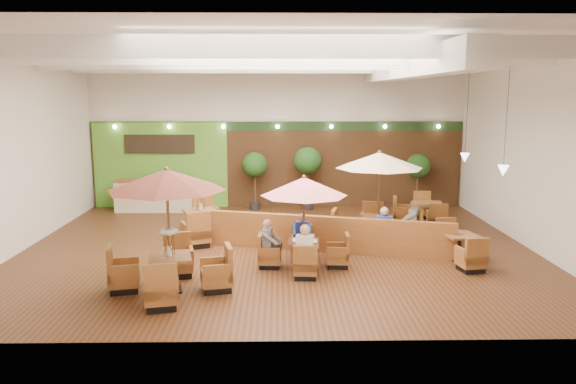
{
  "coord_description": "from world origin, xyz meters",
  "views": [
    {
      "loc": [
        0.02,
        -15.16,
        4.24
      ],
      "look_at": [
        0.3,
        0.5,
        1.5
      ],
      "focal_mm": 35.0,
      "sensor_mm": 36.0,
      "label": 1
    }
  ],
  "objects_px": {
    "diner_0": "(305,246)",
    "diner_3": "(384,225)",
    "topiary_1": "(308,163)",
    "service_counter": "(157,195)",
    "diner_1": "(302,231)",
    "diner_4": "(412,217)",
    "booth_divider": "(322,234)",
    "table_0": "(168,208)",
    "table_2": "(379,181)",
    "table_4": "(459,248)",
    "table_1": "(304,204)",
    "table_3": "(201,221)",
    "topiary_2": "(418,168)",
    "topiary_0": "(255,167)",
    "diner_2": "(269,238)",
    "table_5": "(421,214)"
  },
  "relations": [
    {
      "from": "service_counter",
      "to": "diner_1",
      "type": "height_order",
      "value": "service_counter"
    },
    {
      "from": "booth_divider",
      "to": "table_5",
      "type": "height_order",
      "value": "booth_divider"
    },
    {
      "from": "booth_divider",
      "to": "table_3",
      "type": "distance_m",
      "value": 3.84
    },
    {
      "from": "table_2",
      "to": "topiary_1",
      "type": "height_order",
      "value": "table_2"
    },
    {
      "from": "topiary_2",
      "to": "diner_4",
      "type": "xyz_separation_m",
      "value": [
        -1.34,
        -4.81,
        -0.78
      ]
    },
    {
      "from": "table_1",
      "to": "topiary_2",
      "type": "height_order",
      "value": "table_1"
    },
    {
      "from": "topiary_1",
      "to": "diner_0",
      "type": "relative_size",
      "value": 2.77
    },
    {
      "from": "diner_1",
      "to": "diner_4",
      "type": "distance_m",
      "value": 3.51
    },
    {
      "from": "topiary_0",
      "to": "diner_3",
      "type": "xyz_separation_m",
      "value": [
        3.71,
        -5.79,
        -0.83
      ]
    },
    {
      "from": "topiary_2",
      "to": "diner_0",
      "type": "distance_m",
      "value": 9.15
    },
    {
      "from": "table_0",
      "to": "table_2",
      "type": "xyz_separation_m",
      "value": [
        5.21,
        3.91,
        -0.02
      ]
    },
    {
      "from": "table_2",
      "to": "diner_4",
      "type": "xyz_separation_m",
      "value": [
        0.98,
        0.0,
        -1.06
      ]
    },
    {
      "from": "topiary_0",
      "to": "diner_4",
      "type": "xyz_separation_m",
      "value": [
        4.69,
        -4.81,
        -0.83
      ]
    },
    {
      "from": "table_5",
      "to": "diner_0",
      "type": "bearing_deg",
      "value": -118.03
    },
    {
      "from": "topiary_2",
      "to": "topiary_1",
      "type": "bearing_deg",
      "value": -180.0
    },
    {
      "from": "topiary_0",
      "to": "diner_2",
      "type": "relative_size",
      "value": 2.83
    },
    {
      "from": "table_2",
      "to": "diner_4",
      "type": "height_order",
      "value": "table_2"
    },
    {
      "from": "booth_divider",
      "to": "topiary_1",
      "type": "distance_m",
      "value": 5.79
    },
    {
      "from": "booth_divider",
      "to": "table_3",
      "type": "height_order",
      "value": "table_3"
    },
    {
      "from": "table_3",
      "to": "diner_0",
      "type": "distance_m",
      "value": 4.84
    },
    {
      "from": "table_1",
      "to": "topiary_1",
      "type": "distance_m",
      "value": 7.08
    },
    {
      "from": "diner_0",
      "to": "diner_3",
      "type": "bearing_deg",
      "value": 53.66
    },
    {
      "from": "table_0",
      "to": "table_1",
      "type": "xyz_separation_m",
      "value": [
        2.98,
        1.65,
        -0.25
      ]
    },
    {
      "from": "diner_4",
      "to": "table_2",
      "type": "bearing_deg",
      "value": 112.44
    },
    {
      "from": "table_1",
      "to": "topiary_0",
      "type": "xyz_separation_m",
      "value": [
        -1.48,
        7.07,
        -0.0
      ]
    },
    {
      "from": "table_3",
      "to": "table_5",
      "type": "height_order",
      "value": "table_3"
    },
    {
      "from": "table_3",
      "to": "table_5",
      "type": "relative_size",
      "value": 1.21
    },
    {
      "from": "table_0",
      "to": "diner_2",
      "type": "bearing_deg",
      "value": 24.94
    },
    {
      "from": "table_3",
      "to": "table_4",
      "type": "height_order",
      "value": "table_3"
    },
    {
      "from": "table_0",
      "to": "topiary_1",
      "type": "bearing_deg",
      "value": 55.7
    },
    {
      "from": "topiary_2",
      "to": "diner_2",
      "type": "bearing_deg",
      "value": -127.32
    },
    {
      "from": "table_5",
      "to": "diner_1",
      "type": "relative_size",
      "value": 3.48
    },
    {
      "from": "booth_divider",
      "to": "diner_0",
      "type": "xyz_separation_m",
      "value": [
        -0.57,
        -2.26,
        0.29
      ]
    },
    {
      "from": "diner_0",
      "to": "diner_4",
      "type": "distance_m",
      "value": 4.46
    },
    {
      "from": "table_0",
      "to": "topiary_1",
      "type": "relative_size",
      "value": 1.2
    },
    {
      "from": "table_2",
      "to": "table_4",
      "type": "xyz_separation_m",
      "value": [
        1.81,
        -1.77,
        -1.49
      ]
    },
    {
      "from": "table_1",
      "to": "table_4",
      "type": "relative_size",
      "value": 0.95
    },
    {
      "from": "table_2",
      "to": "diner_2",
      "type": "xyz_separation_m",
      "value": [
        -3.07,
        -2.26,
        -1.08
      ]
    },
    {
      "from": "service_counter",
      "to": "diner_3",
      "type": "distance_m",
      "value": 9.17
    },
    {
      "from": "table_4",
      "to": "diner_3",
      "type": "relative_size",
      "value": 3.02
    },
    {
      "from": "diner_1",
      "to": "table_1",
      "type": "bearing_deg",
      "value": 91.4
    },
    {
      "from": "booth_divider",
      "to": "diner_3",
      "type": "distance_m",
      "value": 1.69
    },
    {
      "from": "table_4",
      "to": "diner_3",
      "type": "bearing_deg",
      "value": 146.36
    },
    {
      "from": "booth_divider",
      "to": "topiary_2",
      "type": "xyz_separation_m",
      "value": [
        3.98,
        5.65,
        1.05
      ]
    },
    {
      "from": "table_1",
      "to": "table_3",
      "type": "relative_size",
      "value": 0.77
    },
    {
      "from": "table_3",
      "to": "booth_divider",
      "type": "bearing_deg",
      "value": -48.31
    },
    {
      "from": "table_0",
      "to": "diner_3",
      "type": "height_order",
      "value": "table_0"
    },
    {
      "from": "booth_divider",
      "to": "table_0",
      "type": "xyz_separation_m",
      "value": [
        -3.55,
        -3.07,
        1.35
      ]
    },
    {
      "from": "booth_divider",
      "to": "topiary_0",
      "type": "bearing_deg",
      "value": 125.23
    },
    {
      "from": "diner_2",
      "to": "table_5",
      "type": "bearing_deg",
      "value": 140.93
    }
  ]
}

